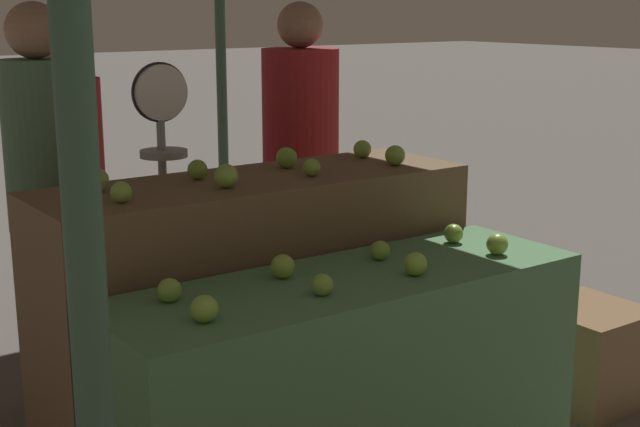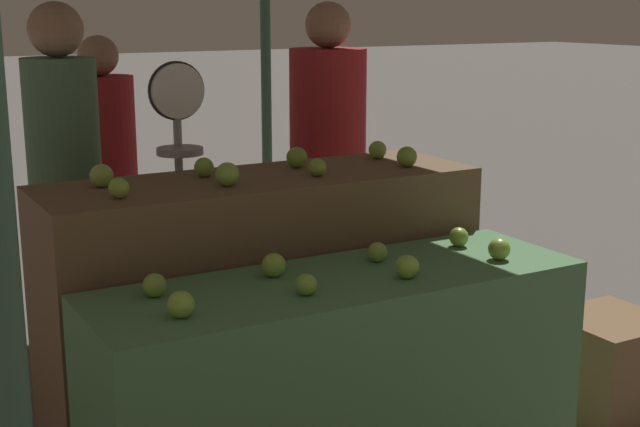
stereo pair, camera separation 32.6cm
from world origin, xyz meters
The scene contains 23 objects.
display_counter_front centered at (0.00, 0.00, 0.42)m, with size 1.73×0.55×0.84m, color #4C7A4C.
display_counter_back centered at (0.00, 0.60, 0.54)m, with size 1.73×0.55×1.09m, color brown.
apple_front_0 centered at (-0.61, -0.11, 0.88)m, with size 0.08×0.08×0.08m, color #84AD3D.
apple_front_1 centered at (-0.19, -0.11, 0.88)m, with size 0.07×0.07×0.07m, color #7AA338.
apple_front_2 centered at (0.19, -0.12, 0.88)m, with size 0.08×0.08×0.08m, color #84AD3D.
apple_front_3 centered at (0.61, -0.10, 0.88)m, with size 0.08×0.08×0.08m, color #84AD3D.
apple_front_4 centered at (-0.61, 0.11, 0.88)m, with size 0.08×0.08×0.08m, color #7AA338.
apple_front_5 centered at (-0.19, 0.12, 0.88)m, with size 0.08×0.08×0.08m, color #84AD3D.
apple_front_6 centered at (0.21, 0.10, 0.88)m, with size 0.07×0.07×0.07m, color #7AA338.
apple_front_7 centered at (0.59, 0.12, 0.88)m, with size 0.07×0.07×0.07m, color #84AD3D.
apple_back_0 centered at (-0.60, 0.48, 1.13)m, with size 0.07×0.07×0.07m, color #84AD3D.
apple_back_1 centered at (-0.19, 0.49, 1.13)m, with size 0.09×0.09×0.09m, color #84AD3D.
apple_back_2 centered at (0.19, 0.50, 1.12)m, with size 0.07×0.07×0.07m, color #7AA338.
apple_back_3 centered at (0.61, 0.49, 1.13)m, with size 0.08×0.08×0.08m, color #7AA338.
apple_back_4 centered at (-0.60, 0.70, 1.13)m, with size 0.09×0.09×0.09m, color #8EB247.
apple_back_5 centered at (-0.20, 0.70, 1.13)m, with size 0.08×0.08×0.08m, color #7AA338.
apple_back_6 centered at (0.21, 0.70, 1.13)m, with size 0.09×0.09×0.09m, color #7AA338.
apple_back_7 centered at (0.61, 0.72, 1.13)m, with size 0.08×0.08×0.08m, color #84AD3D.
produce_scale centered at (-0.14, 1.12, 1.08)m, with size 0.25×0.20×1.51m.
person_vendor_at_scale centered at (-0.57, 1.35, 1.03)m, with size 0.42×0.42×1.75m.
person_customer_left centered at (-0.18, 2.13, 0.91)m, with size 0.44×0.44×1.59m.
person_customer_right centered at (0.80, 1.46, 1.01)m, with size 0.52×0.52×1.76m.
wooden_crate_side centered at (1.38, 0.05, 0.22)m, with size 0.44×0.44×0.44m, color brown.
Camera 2 is at (-1.47, -2.46, 1.74)m, focal length 50.00 mm.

